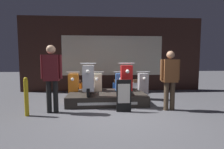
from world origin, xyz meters
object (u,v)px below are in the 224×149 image
at_px(person_left_browsing, 52,74).
at_px(price_sign_board, 124,96).
at_px(scooter_backrow_0, 76,87).
at_px(scooter_backrow_2, 119,86).
at_px(scooter_display_left, 89,82).
at_px(scooter_display_right, 124,81).
at_px(person_right_browsing, 170,76).
at_px(street_bollard, 26,97).
at_px(scooter_backrow_3, 139,86).
at_px(scooter_backrow_1, 97,87).

relative_size(person_left_browsing, price_sign_board, 2.04).
xyz_separation_m(scooter_backrow_0, price_sign_board, (1.52, -1.93, 0.06)).
xyz_separation_m(scooter_backrow_2, person_left_browsing, (-1.96, -1.86, 0.66)).
bearing_deg(scooter_display_left, scooter_backrow_0, 120.96).
relative_size(scooter_display_left, scooter_backrow_2, 1.00).
relative_size(scooter_display_right, person_right_browsing, 1.01).
bearing_deg(price_sign_board, person_left_browsing, 177.85).
height_order(person_right_browsing, street_bollard, person_right_browsing).
distance_m(scooter_display_left, scooter_display_right, 1.10).
distance_m(scooter_backrow_3, person_right_browsing, 1.99).
height_order(scooter_backrow_1, scooter_backrow_2, same).
distance_m(person_right_browsing, street_bollard, 3.77).
bearing_deg(scooter_backrow_2, scooter_display_right, -86.05).
height_order(person_left_browsing, price_sign_board, person_left_browsing).
bearing_deg(scooter_backrow_1, person_left_browsing, -121.99).
bearing_deg(scooter_backrow_1, price_sign_board, -69.41).
height_order(scooter_display_left, scooter_backrow_3, scooter_display_left).
relative_size(scooter_display_left, scooter_backrow_3, 1.00).
bearing_deg(person_left_browsing, person_right_browsing, -0.00).
bearing_deg(scooter_display_right, scooter_backrow_3, 51.85).
bearing_deg(scooter_backrow_3, scooter_display_left, -153.01).
bearing_deg(person_left_browsing, scooter_backrow_0, 78.96).
relative_size(scooter_backrow_0, scooter_backrow_2, 1.00).
height_order(scooter_backrow_0, price_sign_board, scooter_backrow_0).
xyz_separation_m(scooter_backrow_1, street_bollard, (-1.73, -2.09, 0.11)).
bearing_deg(scooter_backrow_2, street_bollard, -140.43).
relative_size(scooter_display_left, scooter_backrow_0, 1.00).
distance_m(person_left_browsing, street_bollard, 0.82).
height_order(scooter_backrow_3, person_left_browsing, person_left_browsing).
distance_m(scooter_backrow_2, person_right_browsing, 2.29).
bearing_deg(person_left_browsing, scooter_backrow_3, 33.98).
height_order(scooter_display_left, scooter_backrow_2, scooter_display_left).
relative_size(scooter_backrow_1, scooter_backrow_3, 1.00).
xyz_separation_m(scooter_display_left, price_sign_board, (0.96, -0.99, -0.25)).
relative_size(scooter_backrow_2, person_right_browsing, 1.01).
bearing_deg(scooter_backrow_2, price_sign_board, -92.18).
bearing_deg(scooter_backrow_3, scooter_display_right, -128.15).
bearing_deg(street_bollard, scooter_display_left, 37.75).
distance_m(scooter_display_left, scooter_backrow_0, 1.13).
distance_m(scooter_display_right, scooter_backrow_1, 1.31).
bearing_deg(scooter_display_right, street_bollard, -155.99).
bearing_deg(scooter_display_left, scooter_backrow_3, 26.99).
height_order(scooter_display_right, scooter_backrow_2, scooter_display_right).
distance_m(person_left_browsing, price_sign_board, 1.98).
xyz_separation_m(scooter_display_right, scooter_backrow_1, (-0.86, 0.93, -0.32)).
height_order(scooter_display_left, price_sign_board, scooter_display_left).
distance_m(scooter_backrow_3, street_bollard, 3.93).
bearing_deg(person_right_browsing, street_bollard, -176.47).
bearing_deg(person_left_browsing, scooter_display_right, 24.55).
height_order(scooter_backrow_3, price_sign_board, scooter_backrow_3).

